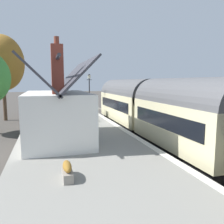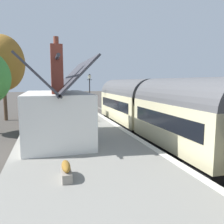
{
  "view_description": "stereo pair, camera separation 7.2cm",
  "coord_description": "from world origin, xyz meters",
  "px_view_note": "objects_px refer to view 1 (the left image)",
  "views": [
    {
      "loc": [
        -17.27,
        6.19,
        4.13
      ],
      "look_at": [
        -1.16,
        1.5,
        1.88
      ],
      "focal_mm": 36.7,
      "sensor_mm": 36.0,
      "label": 1
    },
    {
      "loc": [
        -17.29,
        6.12,
        4.13
      ],
      "look_at": [
        -1.16,
        1.5,
        1.88
      ],
      "focal_mm": 36.7,
      "sensor_mm": 36.0,
      "label": 2
    }
  ],
  "objects_px": {
    "planter_edge_near": "(67,171)",
    "train": "(183,117)",
    "bench_near_building": "(68,106)",
    "planter_bench_left": "(54,109)",
    "bench_platform_end": "(75,116)",
    "tree_far_left": "(2,63)",
    "bench_mid_platform": "(68,108)",
    "station_building": "(57,113)",
    "lamp_post_platform": "(89,86)",
    "planter_edge_far": "(91,116)",
    "station_sign_board": "(95,103)"
  },
  "relations": [
    {
      "from": "planter_edge_near",
      "to": "train",
      "type": "bearing_deg",
      "value": -64.07
    },
    {
      "from": "bench_near_building",
      "to": "planter_bench_left",
      "type": "xyz_separation_m",
      "value": [
        -3.13,
        1.69,
        0.01
      ]
    },
    {
      "from": "bench_near_building",
      "to": "planter_edge_near",
      "type": "xyz_separation_m",
      "value": [
        -19.06,
        1.86,
        -0.2
      ]
    },
    {
      "from": "bench_platform_end",
      "to": "tree_far_left",
      "type": "height_order",
      "value": "tree_far_left"
    },
    {
      "from": "bench_platform_end",
      "to": "bench_mid_platform",
      "type": "bearing_deg",
      "value": -0.17
    },
    {
      "from": "station_building",
      "to": "planter_edge_near",
      "type": "xyz_separation_m",
      "value": [
        -5.4,
        -0.01,
        -1.22
      ]
    },
    {
      "from": "planter_bench_left",
      "to": "station_building",
      "type": "bearing_deg",
      "value": 179.01
    },
    {
      "from": "train",
      "to": "planter_bench_left",
      "type": "height_order",
      "value": "train"
    },
    {
      "from": "planter_bench_left",
      "to": "tree_far_left",
      "type": "height_order",
      "value": "tree_far_left"
    },
    {
      "from": "station_building",
      "to": "tree_far_left",
      "type": "height_order",
      "value": "tree_far_left"
    },
    {
      "from": "planter_bench_left",
      "to": "lamp_post_platform",
      "type": "xyz_separation_m",
      "value": [
        -0.77,
        -3.46,
        2.27
      ]
    },
    {
      "from": "bench_near_building",
      "to": "bench_platform_end",
      "type": "relative_size",
      "value": 1.0
    },
    {
      "from": "train",
      "to": "planter_edge_near",
      "type": "xyz_separation_m",
      "value": [
        -3.15,
        6.48,
        -1.06
      ]
    },
    {
      "from": "bench_mid_platform",
      "to": "tree_far_left",
      "type": "height_order",
      "value": "tree_far_left"
    },
    {
      "from": "bench_mid_platform",
      "to": "tree_far_left",
      "type": "distance_m",
      "value": 8.16
    },
    {
      "from": "train",
      "to": "lamp_post_platform",
      "type": "bearing_deg",
      "value": 13.36
    },
    {
      "from": "bench_near_building",
      "to": "bench_mid_platform",
      "type": "bearing_deg",
      "value": 174.38
    },
    {
      "from": "planter_edge_near",
      "to": "planter_edge_far",
      "type": "distance_m",
      "value": 11.17
    },
    {
      "from": "tree_far_left",
      "to": "planter_bench_left",
      "type": "bearing_deg",
      "value": -120.27
    },
    {
      "from": "bench_near_building",
      "to": "planter_edge_near",
      "type": "distance_m",
      "value": 19.15
    },
    {
      "from": "station_building",
      "to": "planter_edge_far",
      "type": "xyz_separation_m",
      "value": [
        5.39,
        -2.93,
        -1.08
      ]
    },
    {
      "from": "bench_near_building",
      "to": "station_sign_board",
      "type": "distance_m",
      "value": 5.34
    },
    {
      "from": "planter_edge_far",
      "to": "station_sign_board",
      "type": "relative_size",
      "value": 0.51
    },
    {
      "from": "train",
      "to": "planter_edge_near",
      "type": "relative_size",
      "value": 25.55
    },
    {
      "from": "train",
      "to": "bench_mid_platform",
      "type": "height_order",
      "value": "train"
    },
    {
      "from": "bench_platform_end",
      "to": "planter_edge_far",
      "type": "height_order",
      "value": "bench_platform_end"
    },
    {
      "from": "bench_platform_end",
      "to": "lamp_post_platform",
      "type": "distance_m",
      "value": 5.02
    },
    {
      "from": "planter_edge_far",
      "to": "station_sign_board",
      "type": "height_order",
      "value": "station_sign_board"
    },
    {
      "from": "planter_edge_far",
      "to": "bench_near_building",
      "type": "bearing_deg",
      "value": 7.3
    },
    {
      "from": "planter_bench_left",
      "to": "station_sign_board",
      "type": "bearing_deg",
      "value": -114.65
    },
    {
      "from": "bench_near_building",
      "to": "station_building",
      "type": "bearing_deg",
      "value": 172.22
    },
    {
      "from": "bench_mid_platform",
      "to": "lamp_post_platform",
      "type": "relative_size",
      "value": 0.35
    },
    {
      "from": "bench_mid_platform",
      "to": "bench_platform_end",
      "type": "bearing_deg",
      "value": 179.83
    },
    {
      "from": "bench_mid_platform",
      "to": "planter_edge_far",
      "type": "bearing_deg",
      "value": -168.23
    },
    {
      "from": "bench_mid_platform",
      "to": "station_sign_board",
      "type": "height_order",
      "value": "station_sign_board"
    },
    {
      "from": "station_sign_board",
      "to": "planter_edge_far",
      "type": "bearing_deg",
      "value": 163.17
    },
    {
      "from": "bench_near_building",
      "to": "lamp_post_platform",
      "type": "bearing_deg",
      "value": -155.56
    },
    {
      "from": "lamp_post_platform",
      "to": "bench_mid_platform",
      "type": "bearing_deg",
      "value": 48.84
    },
    {
      "from": "bench_mid_platform",
      "to": "planter_bench_left",
      "type": "height_order",
      "value": "planter_bench_left"
    },
    {
      "from": "train",
      "to": "lamp_post_platform",
      "type": "xyz_separation_m",
      "value": [
        12.01,
        2.85,
        1.43
      ]
    },
    {
      "from": "station_building",
      "to": "tree_far_left",
      "type": "xyz_separation_m",
      "value": [
        13.42,
        4.77,
        3.64
      ]
    },
    {
      "from": "train",
      "to": "bench_mid_platform",
      "type": "xyz_separation_m",
      "value": [
        13.74,
        4.84,
        -0.86
      ]
    },
    {
      "from": "train",
      "to": "bench_near_building",
      "type": "distance_m",
      "value": 16.59
    },
    {
      "from": "planter_edge_near",
      "to": "station_sign_board",
      "type": "height_order",
      "value": "station_sign_board"
    },
    {
      "from": "planter_edge_near",
      "to": "lamp_post_platform",
      "type": "relative_size",
      "value": 0.26
    },
    {
      "from": "station_building",
      "to": "bench_near_building",
      "type": "height_order",
      "value": "station_building"
    },
    {
      "from": "train",
      "to": "bench_mid_platform",
      "type": "bearing_deg",
      "value": 19.39
    },
    {
      "from": "bench_platform_end",
      "to": "planter_edge_far",
      "type": "bearing_deg",
      "value": -106.46
    },
    {
      "from": "bench_mid_platform",
      "to": "planter_bench_left",
      "type": "bearing_deg",
      "value": 123.16
    },
    {
      "from": "planter_edge_near",
      "to": "planter_bench_left",
      "type": "bearing_deg",
      "value": -0.61
    }
  ]
}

